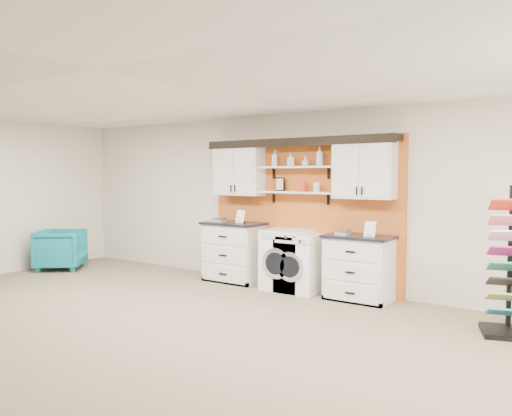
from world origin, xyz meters
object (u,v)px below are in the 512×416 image
Objects in this scene: sample_rack at (512,288)px; armchair at (61,249)px; base_cabinet_left at (234,252)px; washer at (287,259)px; dryer at (301,263)px; base_cabinet_right at (359,268)px.

sample_rack reaches higher than armchair.
washer is (1.05, -0.00, -0.03)m from base_cabinet_left.
base_cabinet_left is 4.34m from sample_rack.
base_cabinet_left is 1.15× the size of dryer.
base_cabinet_left is at bearing 155.61° from sample_rack.
base_cabinet_right is 1.08× the size of dryer.
dryer is (1.30, -0.00, -0.06)m from base_cabinet_left.
sample_rack reaches higher than base_cabinet_right.
base_cabinet_right is 0.57× the size of sample_rack.
washer is 3.29m from sample_rack.
armchair is at bearing -166.89° from washer.
base_cabinet_right is 1.14× the size of armchair.
dryer is 4.79m from armchair.
base_cabinet_right reaches higher than dryer.
armchair is (-4.67, -1.03, -0.06)m from dryer.
sample_rack reaches higher than washer.
armchair is at bearing -167.58° from dryer.
base_cabinet_left reaches higher than washer.
base_cabinet_right is at bearing 0.00° from base_cabinet_left.
washer is at bearing -179.84° from base_cabinet_right.
armchair is (-3.37, -1.03, -0.12)m from base_cabinet_left.
washer reaches higher than armchair.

